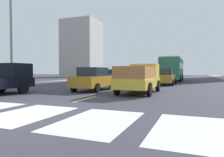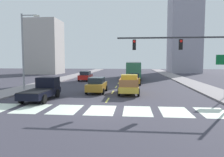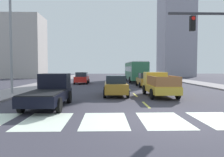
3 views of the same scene
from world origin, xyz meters
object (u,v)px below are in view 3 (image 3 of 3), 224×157
(pickup_dark, at_px, (50,91))
(sedan_far, at_px, (116,86))
(sedan_near_right, at_px, (82,78))
(streetlight_left, at_px, (13,37))
(pickup_stakebed, at_px, (158,85))
(sedan_near_left, at_px, (146,80))
(city_bus, at_px, (135,70))

(pickup_dark, relative_size, sedan_far, 1.18)
(sedan_near_right, xyz_separation_m, streetlight_left, (-4.34, -13.25, 4.11))
(pickup_stakebed, bearing_deg, sedan_near_right, 120.35)
(sedan_near_left, relative_size, streetlight_left, 0.49)
(pickup_stakebed, distance_m, pickup_dark, 9.04)
(pickup_dark, distance_m, sedan_near_left, 15.59)
(sedan_near_left, height_order, streetlight_left, streetlight_left)
(pickup_dark, xyz_separation_m, sedan_far, (4.23, 4.65, -0.06))
(pickup_stakebed, relative_size, sedan_near_right, 1.18)
(pickup_stakebed, bearing_deg, sedan_far, 178.76)
(city_bus, bearing_deg, pickup_stakebed, -90.16)
(pickup_stakebed, height_order, sedan_far, pickup_stakebed)
(sedan_far, bearing_deg, pickup_dark, -131.70)
(sedan_near_left, xyz_separation_m, streetlight_left, (-12.85, -7.82, 4.11))
(sedan_far, distance_m, sedan_near_left, 9.46)
(city_bus, xyz_separation_m, sedan_near_left, (0.02, -8.96, -1.09))
(sedan_far, distance_m, streetlight_left, 9.67)
(pickup_stakebed, xyz_separation_m, sedan_far, (-3.59, 0.13, -0.08))
(sedan_far, xyz_separation_m, streetlight_left, (-8.73, 0.70, 4.11))
(pickup_dark, height_order, streetlight_left, streetlight_left)
(city_bus, relative_size, sedan_far, 2.45)
(pickup_dark, xyz_separation_m, streetlight_left, (-4.50, 5.35, 4.05))
(sedan_near_right, relative_size, sedan_near_left, 1.00)
(streetlight_left, bearing_deg, city_bus, 52.60)
(pickup_dark, relative_size, city_bus, 0.48)
(pickup_stakebed, height_order, sedan_near_left, pickup_stakebed)
(pickup_stakebed, xyz_separation_m, streetlight_left, (-12.32, 0.82, 4.03))
(sedan_near_right, bearing_deg, city_bus, 23.56)
(city_bus, bearing_deg, pickup_dark, -109.15)
(city_bus, height_order, streetlight_left, streetlight_left)
(sedan_near_right, bearing_deg, pickup_stakebed, -59.45)
(pickup_dark, bearing_deg, pickup_stakebed, 28.43)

